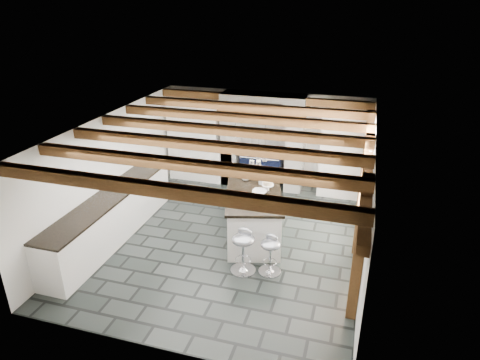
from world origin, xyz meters
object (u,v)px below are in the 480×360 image
(kitchen_island, at_px, (254,213))
(range_cooker, at_px, (262,168))
(bar_stool_far, at_px, (243,246))
(bar_stool_near, at_px, (271,250))

(kitchen_island, bearing_deg, range_cooker, 84.37)
(bar_stool_far, bearing_deg, range_cooker, 111.74)
(bar_stool_near, bearing_deg, bar_stool_far, -147.51)
(range_cooker, relative_size, bar_stool_near, 1.39)
(bar_stool_near, height_order, bar_stool_far, bar_stool_far)
(range_cooker, relative_size, kitchen_island, 0.46)
(kitchen_island, bearing_deg, bar_stool_near, -77.35)
(kitchen_island, height_order, bar_stool_far, kitchen_island)
(bar_stool_far, bearing_deg, bar_stool_near, 24.60)
(kitchen_island, distance_m, bar_stool_near, 1.25)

